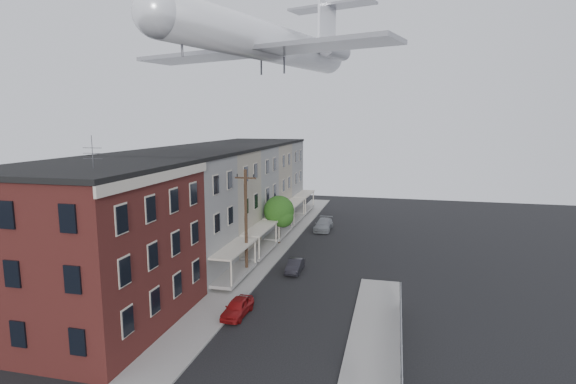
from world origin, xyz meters
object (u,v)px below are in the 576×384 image
Objects in this scene: street_tree at (280,212)px; car_mid at (295,266)px; car_near at (237,307)px; airplane at (270,42)px; utility_pole at (246,221)px; car_far at (323,225)px.

car_mid is (3.47, -8.18, -2.91)m from street_tree.
street_tree is at bearing 112.49° from car_mid.
car_near is 0.13× the size of airplane.
car_mid is 0.13× the size of airplane.
utility_pole is 5.88m from car_mid.
street_tree is 1.12× the size of car_far.
utility_pole is at bearing -155.83° from car_mid.
utility_pole is 18.02m from car_far.
airplane reaches higher than street_tree.
street_tree is at bearing 88.11° from utility_pole.
car_near reaches higher than car_mid.
utility_pole is 10.00m from street_tree.
utility_pole is 1.93× the size of car_far.
utility_pole is at bearing -126.51° from airplane.
car_far reaches higher than car_near.
car_mid is (1.80, 9.52, -0.04)m from car_near.
utility_pole is at bearing 106.81° from car_near.
car_near is at bearing -94.39° from car_far.
street_tree is at bearing 99.06° from airplane.
utility_pole is at bearing -91.89° from street_tree.
airplane is (1.57, 2.12, 14.60)m from utility_pole.
car_far is (3.47, 7.23, -2.77)m from street_tree.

